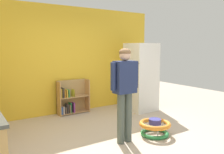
# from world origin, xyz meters

# --- Properties ---
(ground_plane) EXTENTS (12.00, 12.00, 0.00)m
(ground_plane) POSITION_xyz_m (0.00, 0.00, 0.00)
(ground_plane) COLOR #C2AF9A
(ground_plane) RESTS_ON ground
(back_wall) EXTENTS (5.20, 0.06, 2.70)m
(back_wall) POSITION_xyz_m (0.00, 2.33, 1.35)
(back_wall) COLOR yellow
(back_wall) RESTS_ON ground
(refrigerator) EXTENTS (0.73, 0.68, 1.78)m
(refrigerator) POSITION_xyz_m (1.75, 1.43, 0.89)
(refrigerator) COLOR white
(refrigerator) RESTS_ON ground
(bookshelf) EXTENTS (0.80, 0.28, 0.85)m
(bookshelf) POSITION_xyz_m (0.05, 2.14, 0.36)
(bookshelf) COLOR tan
(bookshelf) RESTS_ON ground
(standing_person) EXTENTS (0.57, 0.22, 1.66)m
(standing_person) POSITION_xyz_m (0.10, -0.07, 0.99)
(standing_person) COLOR #4B564E
(standing_person) RESTS_ON ground
(baby_walker) EXTENTS (0.60, 0.60, 0.32)m
(baby_walker) POSITION_xyz_m (0.78, -0.13, 0.16)
(baby_walker) COLOR #2D8C49
(baby_walker) RESTS_ON ground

